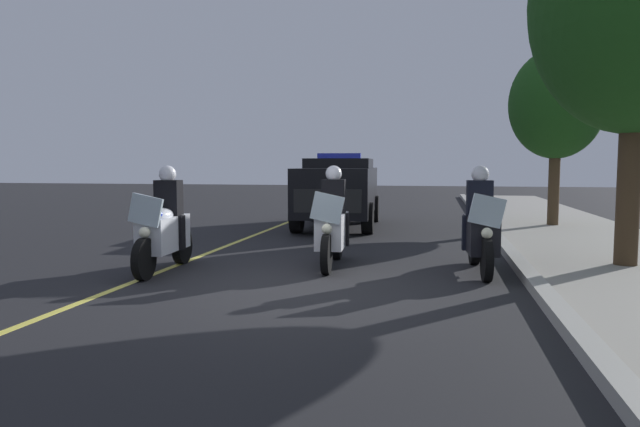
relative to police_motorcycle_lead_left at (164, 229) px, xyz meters
The scene contains 9 objects.
ground_plane 2.62m from the police_motorcycle_lead_left, 70.28° to the left, with size 80.00×80.00×0.00m, color black.
curb_strip 5.80m from the police_motorcycle_lead_left, 81.51° to the left, with size 48.00×0.24×0.15m, color #9E9B93.
lane_stripe_center 1.10m from the police_motorcycle_lead_left, ahead, with size 48.00×0.12×0.01m, color #E0D14C.
police_motorcycle_lead_left is the anchor object (origin of this frame).
police_motorcycle_lead_right 2.78m from the police_motorcycle_lead_left, 111.24° to the left, with size 2.14×0.60×1.72m.
police_motorcycle_trailing 5.11m from the police_motorcycle_lead_left, 100.47° to the left, with size 2.14×0.60×1.72m.
police_suv 7.34m from the police_motorcycle_lead_left, 166.93° to the left, with size 5.00×2.30×2.05m.
tree_mid_block 8.34m from the police_motorcycle_lead_left, 101.80° to the left, with size 3.28×3.28×6.31m.
tree_far_back 11.20m from the police_motorcycle_lead_left, 136.85° to the left, with size 2.49×2.49×4.75m.
Camera 1 is at (7.67, 1.94, 1.73)m, focal length 32.10 mm.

